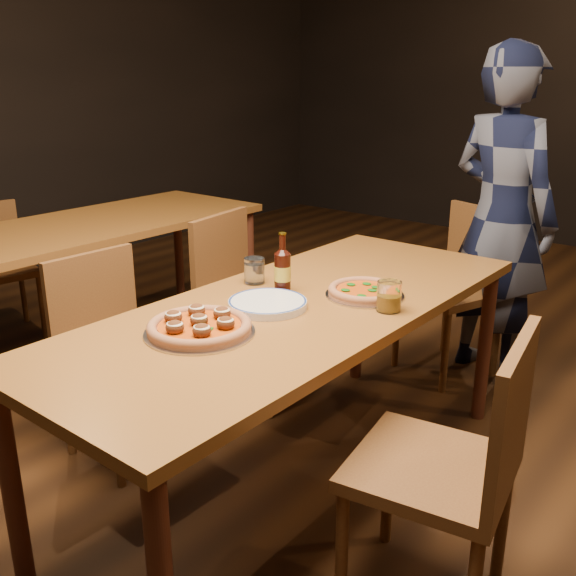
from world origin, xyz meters
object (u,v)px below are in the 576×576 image
Objects in this scene: table_main at (297,322)px; chair_main_e at (431,466)px; water_glass at (254,271)px; table_left at (88,235)px; plate_stack at (268,304)px; chair_main_nw at (124,356)px; pizza_meatball at (199,326)px; pizza_margherita at (365,291)px; beer_bottle at (283,272)px; diner at (502,218)px; chair_end at (449,290)px; chair_main_sw at (256,305)px; amber_glass at (389,296)px.

chair_main_e reaches higher than table_main.
water_glass is (-0.27, 0.08, 0.12)m from table_main.
plate_stack is (1.65, -0.40, 0.08)m from table_left.
chair_main_e reaches higher than table_left.
chair_main_nw is (1.01, -0.56, -0.24)m from table_left.
pizza_meatball is (0.62, -0.15, 0.34)m from chair_main_nw.
table_main is at bearing -117.44° from chair_main_e.
pizza_meatball reaches higher than plate_stack.
chair_main_e is 3.22× the size of pizza_margherita.
chair_main_nw is 0.65m from water_glass.
beer_bottle is at bearing -149.34° from pizza_margherita.
diner is at bearing 31.55° from table_left.
chair_end is 0.45m from diner.
table_main is 2.28× the size of chair_main_nw.
pizza_margherita is (0.16, -1.08, 0.31)m from chair_end.
diner is (0.80, 0.97, 0.37)m from chair_main_sw.
water_glass is at bearing 173.66° from beer_bottle.
chair_main_sw is at bearing 142.67° from table_main.
beer_bottle reaches higher than chair_main_e.
chair_main_nw is at bearing -150.66° from beer_bottle.
pizza_meatball is (-0.07, -0.41, 0.10)m from table_main.
pizza_margherita is at bearing -62.26° from chair_end.
chair_main_sw reaches higher than plate_stack.
pizza_meatball is at bearing -101.76° from chair_main_nw.
pizza_margherita is (0.83, 0.48, 0.33)m from chair_main_nw.
chair_end reaches higher than pizza_margherita.
amber_glass is at bearing 56.93° from pizza_meatball.
chair_main_nw is at bearing -159.52° from table_main.
table_left is 2.41m from chair_main_e.
chair_main_e reaches higher than pizza_margherita.
table_left is 2.15× the size of chair_main_sw.
plate_stack is at bearing -143.80° from chair_main_sw.
diner reaches higher than pizza_margherita.
chair_main_e is at bearing -126.97° from chair_main_sw.
beer_bottle is (-0.12, 0.06, 0.15)m from table_main.
table_main is 0.28m from pizza_margherita.
chair_end reaches higher than amber_glass.
table_left is (-1.70, 0.30, 0.00)m from table_main.
amber_glass reaches higher than plate_stack.
chair_main_e reaches higher than pizza_meatball.
pizza_meatball is at bearing -23.47° from table_left.
amber_glass is at bearing -4.64° from table_left.
beer_bottle is at bearing -75.37° from chair_end.
plate_stack is 2.62× the size of amber_glass.
chair_main_e is 1.02m from water_glass.
amber_glass is at bearing -66.04° from chair_main_nw.
table_main is 2.16× the size of chair_main_e.
chair_main_sw is 0.87m from pizza_margherita.
table_main is at bearing 101.29° from diner.
chair_main_nw is at bearing -140.85° from water_glass.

